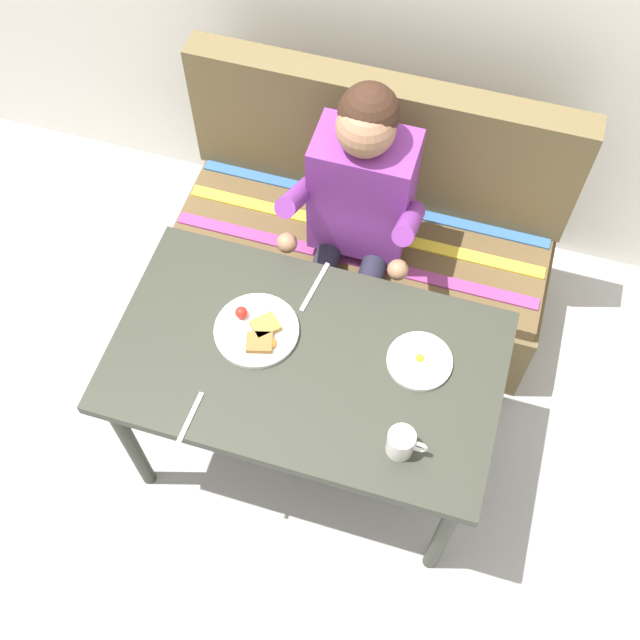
# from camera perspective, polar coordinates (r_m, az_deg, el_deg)

# --- Properties ---
(ground_plane) EXTENTS (8.00, 8.00, 0.00)m
(ground_plane) POSITION_cam_1_polar(r_m,az_deg,el_deg) (3.06, -0.82, -9.21)
(ground_plane) COLOR #A9A9A7
(table) EXTENTS (1.20, 0.70, 0.73)m
(table) POSITION_cam_1_polar(r_m,az_deg,el_deg) (2.47, -1.00, -3.72)
(table) COLOR #2F3127
(table) RESTS_ON ground
(couch) EXTENTS (1.44, 0.56, 1.00)m
(couch) POSITION_cam_1_polar(r_m,az_deg,el_deg) (3.13, 3.24, 5.64)
(couch) COLOR brown
(couch) RESTS_ON ground
(person) EXTENTS (0.45, 0.61, 1.21)m
(person) POSITION_cam_1_polar(r_m,az_deg,el_deg) (2.70, 2.71, 7.93)
(person) COLOR #79318B
(person) RESTS_ON ground
(plate_breakfast) EXTENTS (0.27, 0.27, 0.05)m
(plate_breakfast) POSITION_cam_1_polar(r_m,az_deg,el_deg) (2.44, -4.58, -0.77)
(plate_breakfast) COLOR white
(plate_breakfast) RESTS_ON table
(plate_eggs) EXTENTS (0.20, 0.20, 0.04)m
(plate_eggs) POSITION_cam_1_polar(r_m,az_deg,el_deg) (2.40, 7.24, -2.95)
(plate_eggs) COLOR white
(plate_eggs) RESTS_ON table
(coffee_mug) EXTENTS (0.12, 0.08, 0.10)m
(coffee_mug) POSITION_cam_1_polar(r_m,az_deg,el_deg) (2.24, 5.94, -8.83)
(coffee_mug) COLOR white
(coffee_mug) RESTS_ON table
(fork) EXTENTS (0.02, 0.17, 0.00)m
(fork) POSITION_cam_1_polar(r_m,az_deg,el_deg) (2.34, -9.40, -7.00)
(fork) COLOR silver
(fork) RESTS_ON table
(knife) EXTENTS (0.04, 0.20, 0.00)m
(knife) POSITION_cam_1_polar(r_m,az_deg,el_deg) (2.53, -0.38, 2.43)
(knife) COLOR silver
(knife) RESTS_ON table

